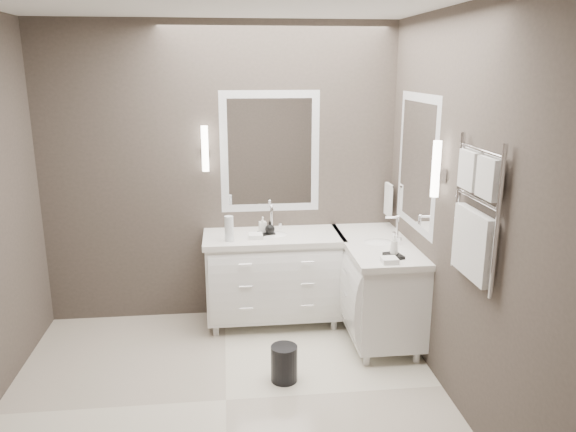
{
  "coord_description": "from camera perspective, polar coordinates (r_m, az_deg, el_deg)",
  "views": [
    {
      "loc": [
        0.04,
        -3.55,
        2.3
      ],
      "look_at": [
        0.53,
        0.7,
        1.16
      ],
      "focal_mm": 35.0,
      "sensor_mm": 36.0,
      "label": 1
    }
  ],
  "objects": [
    {
      "name": "soap_bottle_b",
      "position": [
        4.96,
        -1.85,
        -1.15
      ],
      "size": [
        0.1,
        0.1,
        0.11
      ],
      "primitive_type": "imported",
      "rotation": [
        0.0,
        0.0,
        -0.18
      ],
      "color": "black",
      "rests_on": "amenity_tray_back"
    },
    {
      "name": "waste_bin",
      "position": [
        4.36,
        -0.4,
        -14.75
      ],
      "size": [
        0.24,
        0.24,
        0.28
      ],
      "primitive_type": "cylinder",
      "rotation": [
        0.0,
        0.0,
        0.23
      ],
      "color": "black",
      "rests_on": "floor"
    },
    {
      "name": "vanity_right",
      "position": [
        4.98,
        8.99,
        -6.64
      ],
      "size": [
        0.59,
        1.24,
        0.97
      ],
      "color": "white",
      "rests_on": "floor"
    },
    {
      "name": "vanity_back",
      "position": [
        5.13,
        -1.5,
        -5.79
      ],
      "size": [
        1.24,
        0.59,
        0.97
      ],
      "color": "white",
      "rests_on": "floor"
    },
    {
      "name": "mirror_back",
      "position": [
        5.11,
        -1.84,
        6.5
      ],
      "size": [
        0.9,
        0.02,
        1.1
      ],
      "color": "white",
      "rests_on": "wall_back"
    },
    {
      "name": "mirror_right",
      "position": [
        4.68,
        12.96,
        5.33
      ],
      "size": [
        0.02,
        0.9,
        1.1
      ],
      "color": "white",
      "rests_on": "wall_right"
    },
    {
      "name": "wall_back",
      "position": [
        5.15,
        -6.85,
        4.2
      ],
      "size": [
        3.2,
        0.01,
        2.7
      ],
      "primitive_type": "cube",
      "color": "#463E38",
      "rests_on": "floor"
    },
    {
      "name": "soap_bottle_c",
      "position": [
        4.47,
        10.74,
        -2.89
      ],
      "size": [
        0.08,
        0.08,
        0.16
      ],
      "primitive_type": "imported",
      "rotation": [
        0.0,
        0.0,
        0.41
      ],
      "color": "white",
      "rests_on": "amenity_tray_right"
    },
    {
      "name": "amenity_tray_right",
      "position": [
        4.5,
        10.69,
        -3.99
      ],
      "size": [
        0.15,
        0.18,
        0.02
      ],
      "primitive_type": "cube",
      "rotation": [
        0.0,
        0.0,
        0.21
      ],
      "color": "black",
      "rests_on": "vanity_right"
    },
    {
      "name": "towel_ladder",
      "position": [
        3.61,
        18.44,
        -0.42
      ],
      "size": [
        0.06,
        0.58,
        0.9
      ],
      "color": "white",
      "rests_on": "wall_right"
    },
    {
      "name": "floor",
      "position": [
        4.24,
        -6.32,
        -18.14
      ],
      "size": [
        3.2,
        3.0,
        0.01
      ],
      "primitive_type": "cube",
      "color": "#EDE6CF",
      "rests_on": "ground"
    },
    {
      "name": "towel_bar_corner",
      "position": [
        5.27,
        10.17,
        1.72
      ],
      "size": [
        0.03,
        0.22,
        0.3
      ],
      "color": "white",
      "rests_on": "wall_right"
    },
    {
      "name": "wall_front",
      "position": [
        2.26,
        -7.08,
        -10.11
      ],
      "size": [
        3.2,
        0.01,
        2.7
      ],
      "primitive_type": "cube",
      "color": "#463E38",
      "rests_on": "floor"
    },
    {
      "name": "sconce_back",
      "position": [
        5.03,
        -8.43,
        6.7
      ],
      "size": [
        0.06,
        0.06,
        0.4
      ],
      "color": "white",
      "rests_on": "wall_back"
    },
    {
      "name": "sconce_right",
      "position": [
        4.11,
        14.79,
        4.53
      ],
      "size": [
        0.06,
        0.06,
        0.4
      ],
      "color": "white",
      "rests_on": "wall_right"
    },
    {
      "name": "amenity_tray_back",
      "position": [
        5.0,
        -2.21,
        -1.8
      ],
      "size": [
        0.16,
        0.12,
        0.02
      ],
      "primitive_type": "cube",
      "rotation": [
        0.0,
        0.0,
        0.08
      ],
      "color": "black",
      "rests_on": "vanity_back"
    },
    {
      "name": "soap_bottle_a",
      "position": [
        5.0,
        -2.58,
        -0.86
      ],
      "size": [
        0.07,
        0.07,
        0.14
      ],
      "primitive_type": "imported",
      "rotation": [
        0.0,
        0.0,
        0.13
      ],
      "color": "white",
      "rests_on": "amenity_tray_back"
    },
    {
      "name": "wall_right",
      "position": [
        4.0,
        16.75,
        0.53
      ],
      "size": [
        0.01,
        3.0,
        2.7
      ],
      "primitive_type": "cube",
      "color": "#463E38",
      "rests_on": "floor"
    },
    {
      "name": "water_bottle",
      "position": [
        4.82,
        -6.0,
        -1.29
      ],
      "size": [
        0.09,
        0.09,
        0.22
      ],
      "primitive_type": "cylinder",
      "rotation": [
        0.0,
        0.0,
        0.11
      ],
      "color": "silver",
      "rests_on": "vanity_back"
    }
  ]
}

